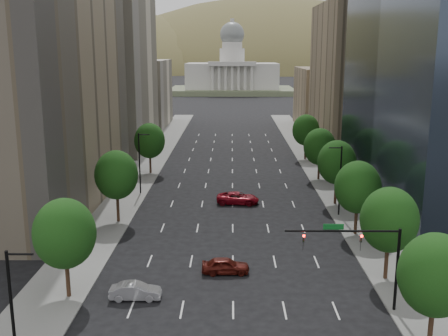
{
  "coord_description": "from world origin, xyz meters",
  "views": [
    {
      "loc": [
        -0.18,
        -8.91,
        20.59
      ],
      "look_at": [
        -0.99,
        46.96,
        8.0
      ],
      "focal_mm": 41.99,
      "sensor_mm": 36.0,
      "label": 1
    }
  ],
  "objects_px": {
    "capitol": "(232,76)",
    "car_silver": "(135,291)",
    "car_maroon": "(226,266)",
    "traffic_signal": "(367,251)",
    "car_red_far": "(238,198)"
  },
  "relations": [
    {
      "from": "car_maroon",
      "to": "car_red_far",
      "type": "relative_size",
      "value": 0.77
    },
    {
      "from": "car_silver",
      "to": "car_red_far",
      "type": "bearing_deg",
      "value": -18.6
    },
    {
      "from": "car_maroon",
      "to": "car_silver",
      "type": "relative_size",
      "value": 1.03
    },
    {
      "from": "car_silver",
      "to": "car_maroon",
      "type": "bearing_deg",
      "value": -55.64
    },
    {
      "from": "traffic_signal",
      "to": "capitol",
      "type": "relative_size",
      "value": 0.15
    },
    {
      "from": "capitol",
      "to": "car_silver",
      "type": "bearing_deg",
      "value": -92.17
    },
    {
      "from": "car_maroon",
      "to": "capitol",
      "type": "bearing_deg",
      "value": -1.9
    },
    {
      "from": "capitol",
      "to": "car_red_far",
      "type": "height_order",
      "value": "capitol"
    },
    {
      "from": "car_silver",
      "to": "car_red_far",
      "type": "relative_size",
      "value": 0.75
    },
    {
      "from": "car_maroon",
      "to": "car_silver",
      "type": "distance_m",
      "value": 9.27
    },
    {
      "from": "traffic_signal",
      "to": "car_red_far",
      "type": "distance_m",
      "value": 32.04
    },
    {
      "from": "car_red_far",
      "to": "capitol",
      "type": "bearing_deg",
      "value": 4.97
    },
    {
      "from": "car_maroon",
      "to": "car_red_far",
      "type": "bearing_deg",
      "value": -5.24
    },
    {
      "from": "capitol",
      "to": "car_silver",
      "type": "distance_m",
      "value": 218.2
    },
    {
      "from": "traffic_signal",
      "to": "car_silver",
      "type": "bearing_deg",
      "value": 174.5
    }
  ]
}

